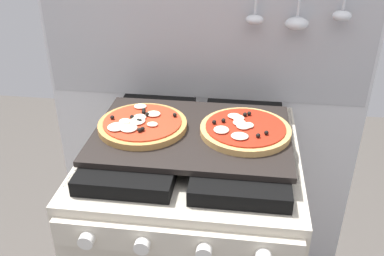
% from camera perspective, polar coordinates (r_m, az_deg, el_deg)
% --- Properties ---
extents(kitchen_backsplash, '(1.10, 0.09, 1.55)m').
position_cam_1_polar(kitchen_backsplash, '(1.53, 1.71, 1.48)').
color(kitchen_backsplash, silver).
rests_on(kitchen_backsplash, ground_plane).
extents(stove, '(0.60, 0.64, 0.90)m').
position_cam_1_polar(stove, '(1.47, -0.01, -16.51)').
color(stove, beige).
rests_on(stove, ground_plane).
extents(baking_tray, '(0.54, 0.38, 0.02)m').
position_cam_1_polar(baking_tray, '(1.18, 0.00, -0.76)').
color(baking_tray, black).
rests_on(baking_tray, stove).
extents(pizza_left, '(0.25, 0.25, 0.03)m').
position_cam_1_polar(pizza_left, '(1.20, -6.66, 0.60)').
color(pizza_left, '#C18947').
rests_on(pizza_left, baking_tray).
extents(pizza_right, '(0.25, 0.25, 0.03)m').
position_cam_1_polar(pizza_right, '(1.17, 7.05, -0.19)').
color(pizza_right, tan).
rests_on(pizza_right, baking_tray).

